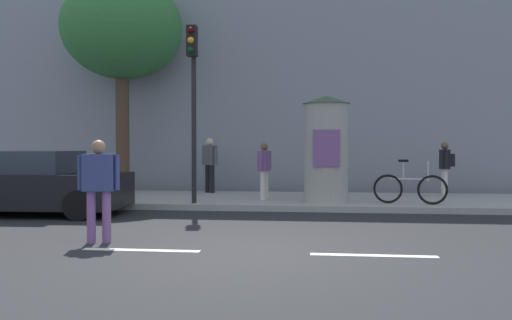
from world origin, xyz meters
name	(u,v)px	position (x,y,z in m)	size (l,w,h in m)	color
ground_plane	(254,253)	(0.00, 0.00, 0.00)	(80.00, 80.00, 0.00)	#232326
sidewalk_curb	(285,200)	(0.00, 7.00, 0.07)	(36.00, 4.00, 0.15)	#9E9B93
lane_markings	(254,253)	(0.00, 0.00, 0.00)	(25.80, 0.16, 0.01)	silver
building_backdrop	(294,70)	(0.00, 12.00, 4.36)	(36.00, 5.00, 8.72)	gray
traffic_light	(193,85)	(-2.16, 5.24, 3.08)	(0.24, 0.45, 4.36)	black
poster_column	(326,148)	(1.11, 5.87, 1.51)	(1.20, 1.20, 2.69)	#9E9B93
street_tree	(122,29)	(-5.08, 8.23, 5.16)	(3.68, 3.68, 6.62)	#4C3826
pedestrian_in_light_jacket	(99,181)	(-2.60, 0.55, 1.00)	(0.66, 0.45, 1.66)	#724C84
pedestrian_in_red_top	(210,160)	(-2.38, 8.37, 1.14)	(0.52, 0.48, 1.67)	black
pedestrian_near_pole	(445,164)	(4.50, 8.02, 1.07)	(0.40, 0.64, 1.54)	silver
pedestrian_in_dark_shirt	(264,166)	(-0.52, 6.53, 1.03)	(0.34, 0.62, 1.50)	silver
bicycle_leaning	(410,188)	(3.15, 5.74, 0.54)	(1.75, 0.39, 1.09)	black
parked_car_red	(28,184)	(-5.69, 3.83, 0.71)	(4.40, 2.16, 1.46)	black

